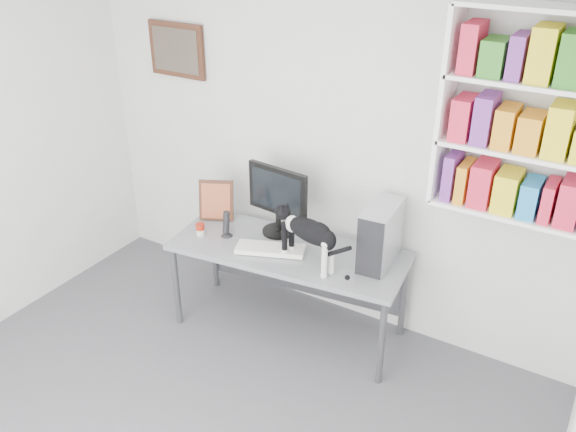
{
  "coord_description": "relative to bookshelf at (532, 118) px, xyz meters",
  "views": [
    {
      "loc": [
        1.92,
        -1.69,
        2.97
      ],
      "look_at": [
        -0.02,
        1.53,
        0.98
      ],
      "focal_mm": 38.0,
      "sensor_mm": 36.0,
      "label": 1
    }
  ],
  "objects": [
    {
      "name": "keyboard",
      "position": [
        -1.52,
        -0.4,
        -1.12
      ],
      "size": [
        0.52,
        0.36,
        0.04
      ],
      "primitive_type": "cube",
      "rotation": [
        0.0,
        0.0,
        0.39
      ],
      "color": "white",
      "rests_on": "desk"
    },
    {
      "name": "bookshelf",
      "position": [
        0.0,
        0.0,
        0.0
      ],
      "size": [
        1.03,
        0.28,
        1.24
      ],
      "primitive_type": "cube",
      "color": "white",
      "rests_on": "room"
    },
    {
      "name": "soup_can",
      "position": [
        -2.09,
        -0.48,
        -1.09
      ],
      "size": [
        0.07,
        0.07,
        0.1
      ],
      "primitive_type": "cylinder",
      "rotation": [
        0.0,
        0.0,
        0.05
      ],
      "color": "#A8200E",
      "rests_on": "desk"
    },
    {
      "name": "leaning_print",
      "position": [
        -2.14,
        -0.2,
        -0.97
      ],
      "size": [
        0.29,
        0.22,
        0.33
      ],
      "primitive_type": "cube",
      "rotation": [
        0.0,
        0.0,
        0.47
      ],
      "color": "#4A2717",
      "rests_on": "desk"
    },
    {
      "name": "monitor",
      "position": [
        -1.61,
        -0.14,
        -0.87
      ],
      "size": [
        0.53,
        0.3,
        0.54
      ],
      "primitive_type": "cube",
      "rotation": [
        0.0,
        0.0,
        -0.11
      ],
      "color": "black",
      "rests_on": "desk"
    },
    {
      "name": "room",
      "position": [
        -1.4,
        -1.85,
        -0.5
      ],
      "size": [
        4.01,
        4.01,
        2.7
      ],
      "color": "#505055",
      "rests_on": "ground"
    },
    {
      "name": "pc_tower",
      "position": [
        -0.8,
        -0.14,
        -0.92
      ],
      "size": [
        0.22,
        0.44,
        0.43
      ],
      "primitive_type": "cube",
      "rotation": [
        0.0,
        0.0,
        0.07
      ],
      "color": "silver",
      "rests_on": "desk"
    },
    {
      "name": "cat",
      "position": [
        -1.19,
        -0.43,
        -0.95
      ],
      "size": [
        0.62,
        0.3,
        0.37
      ],
      "primitive_type": null,
      "rotation": [
        0.0,
        0.0,
        -0.24
      ],
      "color": "black",
      "rests_on": "desk"
    },
    {
      "name": "desk",
      "position": [
        -1.42,
        -0.31,
        -1.49
      ],
      "size": [
        1.77,
        0.86,
        0.71
      ],
      "primitive_type": "cube",
      "rotation": [
        0.0,
        0.0,
        0.12
      ],
      "color": "gray",
      "rests_on": "room"
    },
    {
      "name": "speaker",
      "position": [
        -1.91,
        -0.39,
        -1.03
      ],
      "size": [
        0.09,
        0.09,
        0.21
      ],
      "primitive_type": "cylinder",
      "rotation": [
        0.0,
        0.0,
        -0.0
      ],
      "color": "black",
      "rests_on": "desk"
    },
    {
      "name": "wall_art",
      "position": [
        -2.7,
        0.12,
        0.05
      ],
      "size": [
        0.52,
        0.04,
        0.42
      ],
      "primitive_type": "cube",
      "color": "#4A2717",
      "rests_on": "room"
    }
  ]
}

